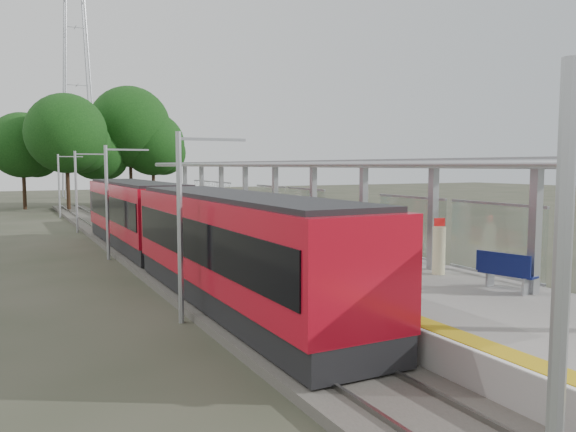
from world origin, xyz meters
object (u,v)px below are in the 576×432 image
object	(u,v)px
bench_far	(239,213)
info_pillar_near	(439,250)
bench_near	(506,271)
info_pillar_far	(300,222)
train	(173,224)
litter_bin	(355,247)
bench_mid	(302,226)

from	to	relation	value
bench_far	info_pillar_near	distance (m)	19.23
bench_near	info_pillar_far	distance (m)	11.69
train	litter_bin	bearing A→B (deg)	-45.32
train	info_pillar_near	world-z (taller)	train
train	bench_near	xyz separation A→B (m)	(6.10, -11.67, -0.49)
bench_far	train	bearing A→B (deg)	-112.73
info_pillar_far	litter_bin	bearing A→B (deg)	-89.63
train	info_pillar_far	xyz separation A→B (m)	(5.97, 0.02, -0.20)
bench_near	litter_bin	xyz separation A→B (m)	(-0.77, 6.28, -0.10)
info_pillar_near	bench_near	bearing A→B (deg)	-74.46
bench_near	bench_far	world-z (taller)	bench_near
bench_far	info_pillar_near	size ratio (longest dim) A/B	0.77
train	info_pillar_near	distance (m)	10.88
info_pillar_near	bench_mid	bearing A→B (deg)	103.86
bench_mid	litter_bin	distance (m)	6.29
bench_near	litter_bin	world-z (taller)	bench_near
train	litter_bin	world-z (taller)	train
bench_near	info_pillar_far	size ratio (longest dim) A/B	0.83
litter_bin	train	bearing A→B (deg)	134.68
train	bench_near	distance (m)	13.18
info_pillar_far	litter_bin	xyz separation A→B (m)	(-0.64, -5.41, -0.39)
bench_mid	bench_far	size ratio (longest dim) A/B	1.25
train	litter_bin	distance (m)	7.60
bench_mid	bench_far	world-z (taller)	bench_mid
info_pillar_near	info_pillar_far	world-z (taller)	info_pillar_far
bench_near	litter_bin	size ratio (longest dim) A/B	1.78
train	bench_mid	size ratio (longest dim) A/B	15.84
train	bench_far	xyz separation A→B (m)	(7.11, 10.22, -0.57)
bench_near	bench_mid	bearing A→B (deg)	73.42
bench_mid	info_pillar_far	size ratio (longest dim) A/B	0.89
bench_near	bench_far	distance (m)	21.91
bench_near	train	bearing A→B (deg)	102.71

